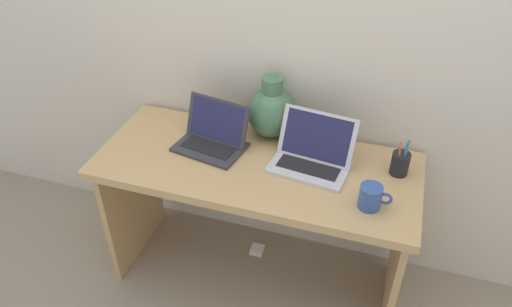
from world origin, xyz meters
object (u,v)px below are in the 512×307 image
green_vase (272,111)px  pen_cup (400,163)px  laptop_right (313,152)px  laptop_left (213,135)px  power_brick (257,250)px  coffee_mug (371,197)px

green_vase → pen_cup: size_ratio=1.64×
laptop_right → green_vase: bearing=144.7°
laptop_left → power_brick: (0.19, 0.08, -0.78)m
pen_cup → power_brick: pen_cup is taller
green_vase → coffee_mug: 0.64m
coffee_mug → power_brick: 0.99m
green_vase → coffee_mug: size_ratio=2.31×
coffee_mug → pen_cup: size_ratio=0.71×
laptop_left → coffee_mug: (0.74, -0.21, -0.00)m
laptop_right → green_vase: size_ratio=1.21×
laptop_right → green_vase: 0.30m
laptop_left → power_brick: bearing=21.9°
laptop_left → laptop_right: 0.46m
power_brick → coffee_mug: bearing=-27.2°
coffee_mug → power_brick: coffee_mug is taller
laptop_right → coffee_mug: size_ratio=2.78×
laptop_right → coffee_mug: 0.34m
laptop_left → power_brick: laptop_left is taller
laptop_right → pen_cup: 0.37m
laptop_right → pen_cup: laptop_right is taller
power_brick → laptop_left: bearing=-158.1°
laptop_right → green_vase: green_vase is taller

